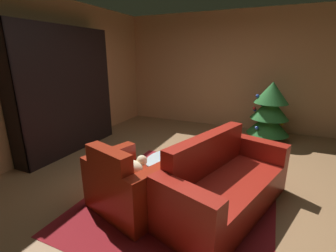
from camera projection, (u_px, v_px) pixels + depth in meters
ground_plane at (187, 181)px, 3.42m from camera, size 7.30×7.30×0.00m
wall_back at (231, 71)px, 5.71m from camera, size 5.44×0.06×2.74m
wall_left at (42, 78)px, 4.08m from camera, size 0.06×6.20×2.74m
area_rug at (180, 198)px, 3.00m from camera, size 2.23×2.47×0.01m
bookshelf_unit at (71, 91)px, 4.37m from camera, size 0.36×2.05×2.23m
armchair_red at (129, 186)px, 2.74m from camera, size 1.08×0.95×0.83m
couch_red at (224, 185)px, 2.76m from camera, size 1.29×1.95×0.85m
coffee_table at (176, 163)px, 3.02m from camera, size 0.78×0.78×0.46m
book_stack_on_table at (175, 156)px, 3.06m from camera, size 0.21×0.16×0.07m
bottle_on_table at (189, 158)px, 2.83m from camera, size 0.07×0.07×0.27m
decorated_tree at (270, 111)px, 4.90m from camera, size 0.85×0.85×1.24m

